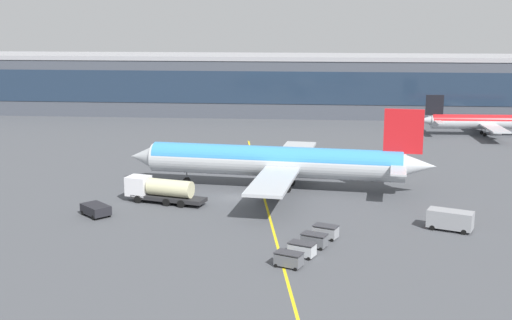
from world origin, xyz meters
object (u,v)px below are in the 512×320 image
(baggage_cart_3, at_px, (326,231))
(commuter_jet_far, at_px, (490,122))
(fuel_tanker, at_px, (160,190))
(crew_van, at_px, (451,219))
(baggage_cart_0, at_px, (289,259))
(baggage_cart_2, at_px, (314,240))
(pushback_tug, at_px, (95,209))
(baggage_cart_1, at_px, (302,249))
(main_airliner, at_px, (277,161))

(baggage_cart_3, relative_size, commuter_jet_far, 0.10)
(fuel_tanker, xyz_separation_m, commuter_jet_far, (55.45, 55.18, 1.07))
(crew_van, relative_size, baggage_cart_3, 1.79)
(baggage_cart_0, relative_size, baggage_cart_2, 1.00)
(fuel_tanker, relative_size, pushback_tug, 2.55)
(baggage_cart_0, bearing_deg, baggage_cart_3, 67.46)
(baggage_cart_0, xyz_separation_m, baggage_cart_1, (1.23, 2.96, 0.00))
(baggage_cart_1, height_order, baggage_cart_3, same)
(pushback_tug, bearing_deg, baggage_cart_2, -18.71)
(fuel_tanker, height_order, baggage_cart_1, fuel_tanker)
(baggage_cart_3, bearing_deg, fuel_tanker, 149.45)
(baggage_cart_0, height_order, commuter_jet_far, commuter_jet_far)
(main_airliner, distance_m, baggage_cart_0, 30.28)
(baggage_cart_1, bearing_deg, main_airliner, 98.72)
(baggage_cart_1, bearing_deg, fuel_tanker, 135.53)
(baggage_cart_1, relative_size, baggage_cart_2, 1.00)
(fuel_tanker, height_order, commuter_jet_far, commuter_jet_far)
(baggage_cart_1, distance_m, baggage_cart_3, 6.40)
(commuter_jet_far, bearing_deg, baggage_cart_0, -116.31)
(fuel_tanker, bearing_deg, baggage_cart_1, -44.47)
(fuel_tanker, bearing_deg, pushback_tug, -135.36)
(main_airliner, bearing_deg, baggage_cart_1, -81.28)
(main_airliner, height_order, baggage_cart_1, main_airliner)
(fuel_tanker, height_order, baggage_cart_3, fuel_tanker)
(baggage_cart_2, height_order, baggage_cart_3, same)
(pushback_tug, bearing_deg, main_airliner, 35.35)
(crew_van, bearing_deg, baggage_cart_2, -155.54)
(main_airliner, relative_size, commuter_jet_far, 1.49)
(main_airliner, relative_size, pushback_tug, 10.00)
(crew_van, xyz_separation_m, commuter_jet_far, (19.98, 63.66, 1.50))
(pushback_tug, xyz_separation_m, baggage_cart_2, (26.60, -9.01, -0.07))
(main_airliner, distance_m, baggage_cart_3, 22.34)
(baggage_cart_2, bearing_deg, baggage_cart_3, 67.46)
(crew_van, height_order, pushback_tug, crew_van)
(baggage_cart_0, distance_m, baggage_cart_2, 6.40)
(baggage_cart_1, xyz_separation_m, baggage_cart_3, (2.45, 5.91, 0.00))
(baggage_cart_3, bearing_deg, pushback_tug, 167.72)
(baggage_cart_1, height_order, baggage_cart_2, same)
(baggage_cart_0, height_order, baggage_cart_2, same)
(baggage_cart_1, xyz_separation_m, commuter_jet_far, (36.65, 73.64, 2.03))
(crew_van, distance_m, commuter_jet_far, 66.74)
(main_airliner, xyz_separation_m, commuter_jet_far, (40.80, 46.62, -1.10))
(main_airliner, xyz_separation_m, baggage_cart_2, (5.37, -24.07, -3.14))
(crew_van, bearing_deg, commuter_jet_far, 72.58)
(baggage_cart_1, distance_m, commuter_jet_far, 82.28)
(main_airliner, xyz_separation_m, baggage_cart_3, (6.60, -21.11, -3.14))
(fuel_tanker, xyz_separation_m, baggage_cart_0, (17.58, -21.41, -0.96))
(baggage_cart_2, relative_size, baggage_cart_3, 1.00)
(baggage_cart_0, xyz_separation_m, baggage_cart_3, (3.68, 8.87, 0.00))
(commuter_jet_far, bearing_deg, pushback_tug, -135.16)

